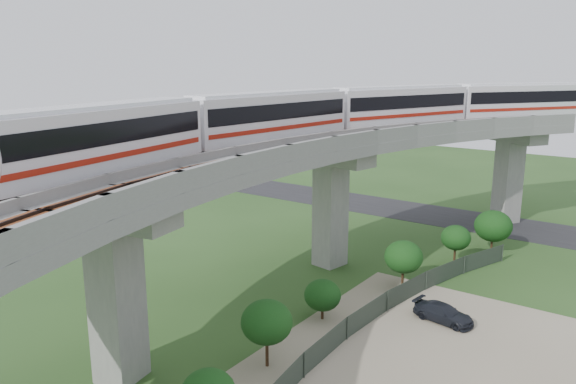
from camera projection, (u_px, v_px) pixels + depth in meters
name	position (u px, v px, depth m)	size (l,w,h in m)	color
ground	(238.00, 305.00, 38.25)	(160.00, 160.00, 0.00)	#28481C
asphalt_road	(415.00, 212.00, 62.03)	(60.00, 8.00, 0.03)	#232326
viaduct	(284.00, 182.00, 34.03)	(19.58, 73.98, 11.40)	#99968E
metro_train	(355.00, 112.00, 44.48)	(18.07, 59.90, 3.64)	white
fence	(366.00, 334.00, 32.56)	(3.87, 38.73, 1.50)	#2D382D
tree_0	(493.00, 226.00, 48.30)	(3.19, 3.19, 3.75)	#382314
tree_1	(456.00, 238.00, 45.03)	(2.37, 2.37, 3.42)	#382314
tree_2	(404.00, 257.00, 40.53)	(2.78, 2.78, 3.62)	#382314
tree_3	(323.00, 295.00, 35.76)	(2.37, 2.37, 2.68)	#382314
tree_4	(267.00, 322.00, 29.94)	(2.80, 2.80, 3.82)	#382314
car_dark	(443.00, 313.00, 35.62)	(1.58, 3.89, 1.13)	black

